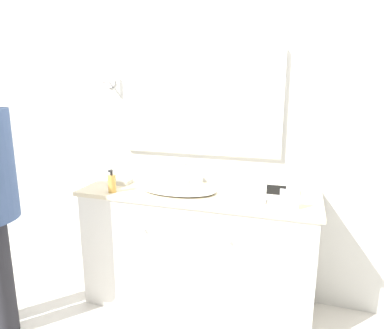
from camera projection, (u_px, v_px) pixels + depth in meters
name	position (u px, v px, depth m)	size (l,w,h in m)	color
ground_plane	(184.00, 329.00, 2.37)	(14.00, 14.00, 0.00)	silver
wall_back	(209.00, 134.00, 2.66)	(8.00, 0.18, 2.55)	silver
vanity_counter	(197.00, 249.00, 2.56)	(1.71, 0.57, 0.90)	silver
sink_basin	(178.00, 189.00, 2.48)	(0.56, 0.38, 0.17)	white
soap_bottle	(112.00, 183.00, 2.44)	(0.06, 0.06, 0.17)	gold
appliance_box	(277.00, 188.00, 2.39)	(0.18, 0.12, 0.10)	white
picture_frame	(289.00, 199.00, 2.11)	(0.12, 0.01, 0.12)	#B2B2B7
hand_towel_near_sink	(121.00, 181.00, 2.68)	(0.16, 0.12, 0.03)	silver
metal_tray	(254.00, 200.00, 2.27)	(0.16, 0.09, 0.01)	#ADADB2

